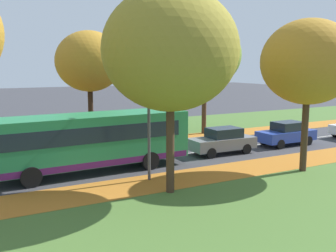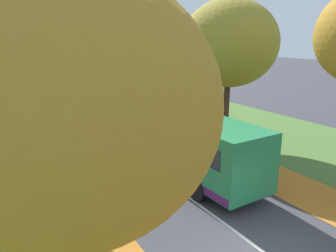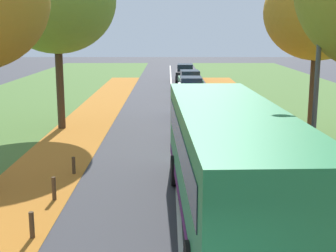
# 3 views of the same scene
# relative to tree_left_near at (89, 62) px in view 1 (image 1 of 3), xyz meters

# --- Properties ---
(grass_verge_left) EXTENTS (12.00, 90.00, 0.01)m
(grass_verge_left) POSITION_rel_tree_left_near_xyz_m (-3.20, 10.05, -5.71)
(grass_verge_left) COLOR #476B2D
(grass_verge_left) RESTS_ON ground
(leaf_litter_left) EXTENTS (2.80, 60.00, 0.00)m
(leaf_litter_left) POSITION_rel_tree_left_near_xyz_m (1.40, 4.05, -5.70)
(leaf_litter_left) COLOR #B26B23
(leaf_litter_left) RESTS_ON grass_verge_left
(leaf_litter_right) EXTENTS (2.80, 60.00, 0.00)m
(leaf_litter_right) POSITION_rel_tree_left_near_xyz_m (10.60, 4.05, -5.70)
(leaf_litter_right) COLOR #B26B23
(leaf_litter_right) RESTS_ON grass_verge_right
(road_centre_line) EXTENTS (0.12, 80.00, 0.01)m
(road_centre_line) POSITION_rel_tree_left_near_xyz_m (6.00, 10.05, -5.71)
(road_centre_line) COLOR silver
(road_centre_line) RESTS_ON ground
(tree_left_near) EXTENTS (4.62, 4.62, 7.81)m
(tree_left_near) POSITION_rel_tree_left_near_xyz_m (0.00, 0.00, 0.00)
(tree_left_near) COLOR black
(tree_left_near) RESTS_ON ground
(tree_left_mid) EXTENTS (5.71, 5.71, 8.84)m
(tree_left_mid) POSITION_rel_tree_left_near_xyz_m (0.38, 9.22, 0.54)
(tree_left_mid) COLOR #422D1E
(tree_left_mid) RESTS_ON ground
(tree_right_near) EXTENTS (5.70, 5.70, 8.67)m
(tree_right_near) POSITION_rel_tree_left_near_xyz_m (12.10, -0.28, 0.38)
(tree_right_near) COLOR #422D1E
(tree_right_near) RESTS_ON ground
(tree_right_mid) EXTENTS (4.77, 4.77, 7.78)m
(tree_right_mid) POSITION_rel_tree_left_near_xyz_m (12.34, 7.50, -0.09)
(tree_right_mid) COLOR #422D1E
(tree_right_mid) RESTS_ON ground
(bollard_third) EXTENTS (0.12, 0.12, 0.66)m
(bollard_third) POSITION_rel_tree_left_near_xyz_m (2.42, -5.89, -5.38)
(bollard_third) COLOR #4C3823
(bollard_third) RESTS_ON ground
(bollard_fourth) EXTENTS (0.12, 0.12, 0.66)m
(bollard_fourth) POSITION_rel_tree_left_near_xyz_m (2.48, -3.37, -5.38)
(bollard_fourth) COLOR #4C3823
(bollard_fourth) RESTS_ON ground
(bollard_fifth) EXTENTS (0.12, 0.12, 0.70)m
(bollard_fifth) POSITION_rel_tree_left_near_xyz_m (2.40, -0.86, -5.36)
(bollard_fifth) COLOR #4C3823
(bollard_fifth) RESTS_ON ground
(bollard_sixth) EXTENTS (0.12, 0.12, 0.60)m
(bollard_sixth) POSITION_rel_tree_left_near_xyz_m (2.47, 1.66, -5.41)
(bollard_sixth) COLOR #4C3823
(bollard_sixth) RESTS_ON ground
(streetlamp_right) EXTENTS (1.89, 0.28, 6.00)m
(streetlamp_right) POSITION_rel_tree_left_near_xyz_m (9.67, -0.28, -1.97)
(streetlamp_right) COLOR #47474C
(streetlamp_right) RESTS_ON ground
(bus) EXTENTS (2.94, 10.49, 2.98)m
(bus) POSITION_rel_tree_left_near_xyz_m (7.25, -2.34, -4.01)
(bus) COLOR #237A47
(bus) RESTS_ON ground
(car_grey_lead) EXTENTS (1.86, 4.24, 1.62)m
(car_grey_lead) POSITION_rel_tree_left_near_xyz_m (7.05, 6.18, -4.90)
(car_grey_lead) COLOR slate
(car_grey_lead) RESTS_ON ground
(car_blue_following) EXTENTS (1.82, 4.22, 1.62)m
(car_blue_following) POSITION_rel_tree_left_near_xyz_m (7.00, 11.66, -4.90)
(car_blue_following) COLOR #233D9E
(car_blue_following) RESTS_ON ground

